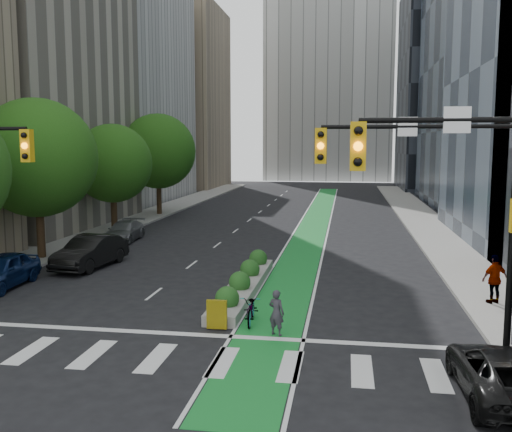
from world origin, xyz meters
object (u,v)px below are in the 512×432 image
(parked_car_left_mid, at_px, (91,252))
(bicycle, at_px, (251,308))
(parked_car_left_far, at_px, (124,231))
(pedestrian_far, at_px, (495,279))
(parked_car_right, at_px, (501,373))
(cyclist, at_px, (276,313))
(parked_car_left_near, at_px, (1,271))
(median_planter, at_px, (244,283))

(parked_car_left_mid, bearing_deg, bicycle, -32.05)
(parked_car_left_far, distance_m, pedestrian_far, 23.56)
(bicycle, relative_size, parked_car_left_far, 0.45)
(parked_car_left_mid, height_order, parked_car_right, parked_car_left_mid)
(parked_car_right, bearing_deg, pedestrian_far, -103.71)
(parked_car_left_far, bearing_deg, parked_car_left_mid, -83.58)
(cyclist, distance_m, parked_car_left_near, 13.50)
(cyclist, height_order, pedestrian_far, pedestrian_far)
(bicycle, distance_m, pedestrian_far, 9.66)
(parked_car_right, bearing_deg, cyclist, -32.85)
(bicycle, distance_m, parked_car_left_far, 19.25)
(median_planter, bearing_deg, parked_car_left_mid, 158.01)
(median_planter, distance_m, parked_car_left_near, 10.76)
(median_planter, relative_size, parked_car_left_far, 2.30)
(median_planter, height_order, cyclist, cyclist)
(median_planter, height_order, parked_car_right, parked_car_right)
(cyclist, relative_size, parked_car_left_far, 0.35)
(parked_car_left_far, relative_size, pedestrian_far, 2.32)
(cyclist, bearing_deg, parked_car_left_near, 5.67)
(median_planter, distance_m, parked_car_right, 12.32)
(bicycle, xyz_separation_m, pedestrian_far, (9.00, 3.44, 0.59))
(bicycle, xyz_separation_m, cyclist, (1.04, -1.19, 0.25))
(parked_car_left_far, bearing_deg, bicycle, -58.45)
(parked_car_left_near, xyz_separation_m, parked_car_left_far, (0.64, 12.53, -0.12))
(parked_car_left_mid, distance_m, pedestrian_far, 19.17)
(parked_car_left_near, bearing_deg, cyclist, -21.68)
(parked_car_left_mid, height_order, pedestrian_far, pedestrian_far)
(pedestrian_far, bearing_deg, bicycle, -4.14)
(parked_car_left_mid, bearing_deg, cyclist, -33.20)
(cyclist, xyz_separation_m, parked_car_left_near, (-12.77, 4.40, -0.01))
(parked_car_left_near, distance_m, pedestrian_far, 20.74)
(parked_car_left_mid, distance_m, parked_car_left_far, 8.12)
(bicycle, bearing_deg, parked_car_left_far, 120.65)
(parked_car_left_near, height_order, pedestrian_far, pedestrian_far)
(bicycle, distance_m, parked_car_right, 8.70)
(bicycle, xyz_separation_m, parked_car_right, (7.16, -4.95, 0.11))
(parked_car_left_far, bearing_deg, pedestrian_far, -35.08)
(bicycle, height_order, pedestrian_far, pedestrian_far)
(parked_car_left_near, distance_m, parked_car_right, 20.57)
(bicycle, height_order, cyclist, cyclist)
(cyclist, xyz_separation_m, parked_car_right, (6.11, -3.76, -0.14))
(cyclist, relative_size, parked_car_left_near, 0.35)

